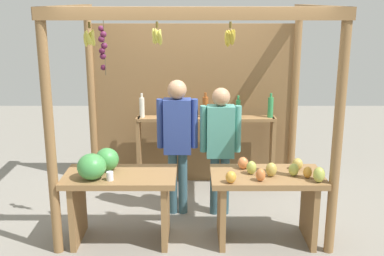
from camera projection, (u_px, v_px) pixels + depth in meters
name	position (u px, v px, depth m)	size (l,w,h in m)	color
ground_plane	(192.00, 210.00, 5.93)	(12.00, 12.00, 0.00)	gray
market_stall	(191.00, 89.00, 6.00)	(2.92, 2.12, 2.46)	olive
fruit_counter_left	(113.00, 185.00, 5.03)	(1.17, 0.67, 1.02)	olive
fruit_counter_right	(266.00, 191.00, 5.05)	(1.17, 0.65, 0.92)	olive
bottle_shelf_unit	(205.00, 133.00, 6.46)	(1.87, 0.22, 1.35)	olive
vendor_man	(176.00, 135.00, 5.62)	(0.48, 0.22, 1.64)	#375B67
vendor_woman	(219.00, 140.00, 5.61)	(0.48, 0.21, 1.55)	#32525B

